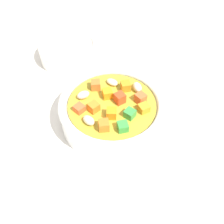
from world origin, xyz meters
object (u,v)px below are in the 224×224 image
(spoon, at_px, (174,78))
(pepper_shaker, at_px, (6,187))
(side_bowl_small, at_px, (69,51))
(soup_bowl_main, at_px, (112,110))

(spoon, relative_size, pepper_shaker, 1.86)
(spoon, height_order, side_bowl_small, side_bowl_small)
(side_bowl_small, bearing_deg, spoon, -40.83)
(spoon, xyz_separation_m, side_bowl_small, (-0.17, 0.14, 0.02))
(soup_bowl_main, distance_m, pepper_shaker, 0.20)
(soup_bowl_main, xyz_separation_m, side_bowl_small, (-0.01, 0.19, -0.01))
(side_bowl_small, xyz_separation_m, pepper_shaker, (-0.17, -0.27, 0.03))
(spoon, bearing_deg, pepper_shaker, 100.01)
(soup_bowl_main, relative_size, side_bowl_small, 1.45)
(soup_bowl_main, bearing_deg, side_bowl_small, 93.93)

